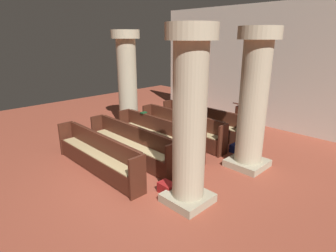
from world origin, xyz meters
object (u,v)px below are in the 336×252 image
pew_row_2 (158,134)px  pillar_aisle_rear (190,118)px  kneeler_box_navy (237,149)px  pillar_far_side (127,79)px  pew_row_3 (130,143)px  pew_row_0 (201,120)px  pillar_aisle_side (253,99)px  pew_row_1 (181,126)px  lectern (240,119)px  hymn_book (144,113)px  kneeler_box_red (167,188)px  pew_row_4 (97,153)px

pew_row_2 → pillar_aisle_rear: size_ratio=0.96×
kneeler_box_navy → pillar_far_side: bearing=-170.1°
pew_row_3 → pillar_aisle_rear: 2.91m
pew_row_3 → pillar_aisle_rear: pillar_aisle_rear is taller
pillar_aisle_rear → pew_row_0: bearing=125.5°
pillar_aisle_side → pew_row_1: bearing=177.5°
lectern → hymn_book: (-1.71, -3.11, 0.52)m
hymn_book → kneeler_box_navy: size_ratio=0.46×
pew_row_1 → pillar_far_side: pillar_far_side is taller
pew_row_1 → pew_row_2: size_ratio=1.00×
pew_row_2 → pew_row_1: bearing=90.0°
pew_row_3 → kneeler_box_red: size_ratio=9.04×
pew_row_2 → hymn_book: 1.01m
pew_row_0 → lectern: 1.47m
pew_row_4 → kneeler_box_red: (1.99, 0.54, -0.39)m
pew_row_0 → pillar_far_side: (-2.50, -1.32, 1.35)m
lectern → hymn_book: bearing=-118.9°
pillar_aisle_side → pillar_far_side: 5.04m
kneeler_box_navy → pew_row_2: bearing=-140.7°
pew_row_4 → pillar_aisle_side: (2.55, 3.02, 1.35)m
pew_row_0 → pillar_aisle_side: 3.10m
pew_row_1 → pillar_far_side: 2.85m
lectern → kneeler_box_navy: (1.04, -1.77, -0.33)m
pew_row_1 → pillar_aisle_rear: (2.55, -2.52, 1.35)m
lectern → pew_row_3: bearing=-100.9°
pew_row_0 → lectern: bearing=55.4°
pew_row_2 → pillar_far_side: bearing=162.9°
pew_row_1 → kneeler_box_navy: 1.97m
pew_row_0 → pew_row_4: same height
pillar_far_side → kneeler_box_navy: 4.76m
pew_row_1 → pillar_aisle_side: (2.55, -0.11, 1.35)m
pillar_far_side → pew_row_3: bearing=-36.0°
pillar_far_side → hymn_book: (1.61, -0.58, -0.88)m
pew_row_2 → pew_row_3: same height
pillar_far_side → lectern: bearing=37.2°
pew_row_3 → pew_row_4: same height
pew_row_1 → pillar_aisle_side: pillar_aisle_side is taller
pillar_aisle_rear → kneeler_box_navy: (-0.67, 3.01, -1.74)m
pew_row_3 → lectern: bearing=79.1°
pew_row_2 → pew_row_4: same height
pew_row_4 → hymn_book: 2.49m
pillar_aisle_side → kneeler_box_navy: 1.96m
pew_row_1 → kneeler_box_navy: pew_row_1 is taller
pew_row_2 → pillar_aisle_side: pillar_aisle_side is taller
pew_row_0 → lectern: (0.83, 1.21, -0.06)m
pillar_aisle_rear → lectern: (-1.71, 4.77, -1.40)m
pillar_far_side → lectern: 4.41m
lectern → pew_row_2: bearing=-104.2°
pew_row_3 → pew_row_1: bearing=90.0°
kneeler_box_red → kneeler_box_navy: kneeler_box_red is taller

